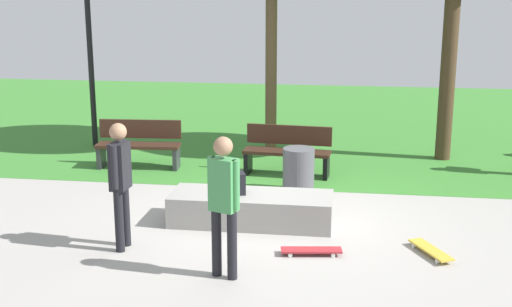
# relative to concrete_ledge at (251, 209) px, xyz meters

# --- Properties ---
(ground_plane) EXTENTS (28.00, 28.00, 0.00)m
(ground_plane) POSITION_rel_concrete_ledge_xyz_m (0.24, 0.32, -0.23)
(ground_plane) COLOR #9E9993
(grass_lawn) EXTENTS (26.60, 12.57, 0.01)m
(grass_lawn) POSITION_rel_concrete_ledge_xyz_m (0.24, 8.03, -0.22)
(grass_lawn) COLOR #387A2D
(grass_lawn) RESTS_ON ground_plane
(concrete_ledge) EXTENTS (2.39, 0.86, 0.45)m
(concrete_ledge) POSITION_rel_concrete_ledge_xyz_m (0.00, 0.00, 0.00)
(concrete_ledge) COLOR gray
(concrete_ledge) RESTS_ON ground_plane
(backpack_on_ledge) EXTENTS (0.28, 0.33, 0.32)m
(backpack_on_ledge) POSITION_rel_concrete_ledge_xyz_m (-0.21, 0.02, 0.39)
(backpack_on_ledge) COLOR black
(backpack_on_ledge) RESTS_ON concrete_ledge
(skater_performing_trick) EXTENTS (0.23, 0.43, 1.72)m
(skater_performing_trick) POSITION_rel_concrete_ledge_xyz_m (-1.56, -1.22, 0.78)
(skater_performing_trick) COLOR black
(skater_performing_trick) RESTS_ON ground_plane
(skater_watching) EXTENTS (0.41, 0.30, 1.75)m
(skater_watching) POSITION_rel_concrete_ledge_xyz_m (-0.04, -1.93, 0.80)
(skater_watching) COLOR black
(skater_watching) RESTS_ON ground_plane
(skateboard_by_ledge) EXTENTS (0.82, 0.31, 0.08)m
(skateboard_by_ledge) POSITION_rel_concrete_ledge_xyz_m (0.96, -1.09, -0.16)
(skateboard_by_ledge) COLOR #A5262D
(skateboard_by_ledge) RESTS_ON ground_plane
(skateboard_spare) EXTENTS (0.54, 0.80, 0.08)m
(skateboard_spare) POSITION_rel_concrete_ledge_xyz_m (2.52, -0.86, -0.16)
(skateboard_spare) COLOR gold
(skateboard_spare) RESTS_ON ground_plane
(park_bench_far_right) EXTENTS (1.63, 0.60, 0.91)m
(park_bench_far_right) POSITION_rel_concrete_ledge_xyz_m (0.27, 2.72, 0.25)
(park_bench_far_right) COLOR #331E14
(park_bench_far_right) RESTS_ON ground_plane
(park_bench_by_oak) EXTENTS (1.63, 0.57, 0.91)m
(park_bench_by_oak) POSITION_rel_concrete_ledge_xyz_m (-2.62, 2.84, 0.25)
(park_bench_by_oak) COLOR #331E14
(park_bench_by_oak) RESTS_ON ground_plane
(lamp_post) EXTENTS (0.28, 0.28, 4.40)m
(lamp_post) POSITION_rel_concrete_ledge_xyz_m (-4.15, 4.47, 2.43)
(lamp_post) COLOR black
(lamp_post) RESTS_ON ground_plane
(trash_bin) EXTENTS (0.54, 0.54, 0.77)m
(trash_bin) POSITION_rel_concrete_ledge_xyz_m (0.56, 1.66, 0.16)
(trash_bin) COLOR #4C4C51
(trash_bin) RESTS_ON ground_plane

